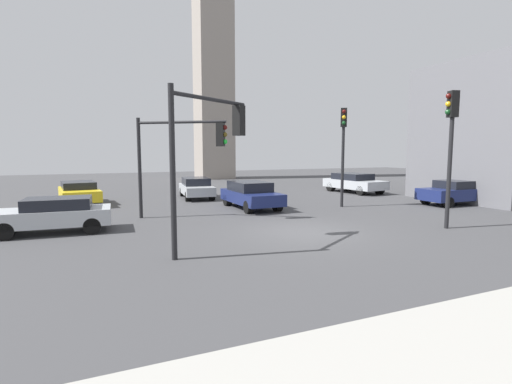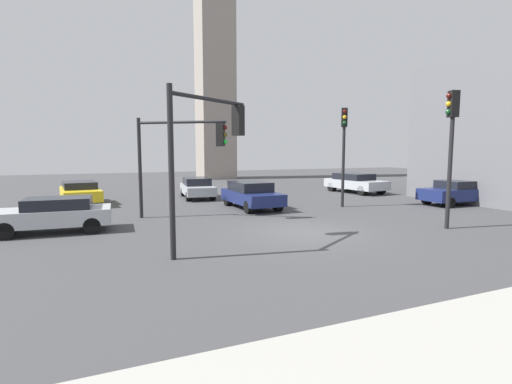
{
  "view_description": "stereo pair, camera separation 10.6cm",
  "coord_description": "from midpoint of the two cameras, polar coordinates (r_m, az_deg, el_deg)",
  "views": [
    {
      "loc": [
        -7.23,
        -12.19,
        3.04
      ],
      "look_at": [
        -0.73,
        2.86,
        1.27
      ],
      "focal_mm": 26.55,
      "sensor_mm": 36.0,
      "label": 1
    },
    {
      "loc": [
        -7.13,
        -12.23,
        3.04
      ],
      "look_at": [
        -0.73,
        2.86,
        1.27
      ],
      "focal_mm": 26.55,
      "sensor_mm": 36.0,
      "label": 2
    }
  ],
  "objects": [
    {
      "name": "traffic_light_1",
      "position": [
        16.55,
        27.52,
        7.79
      ],
      "size": [
        0.49,
        0.39,
        5.33
      ],
      "rotation": [
        0.0,
        0.0,
        2.87
      ],
      "color": "black",
      "rests_on": "ground_plane"
    },
    {
      "name": "traffic_light_2",
      "position": [
        11.79,
        -6.83,
        8.21
      ],
      "size": [
        2.92,
        1.93,
        4.86
      ],
      "rotation": [
        0.0,
        0.0,
        0.56
      ],
      "color": "black",
      "rests_on": "ground_plane"
    },
    {
      "name": "car_3",
      "position": [
        24.85,
        -8.74,
        0.69
      ],
      "size": [
        2.18,
        4.27,
        1.32
      ],
      "rotation": [
        0.0,
        0.0,
        -1.67
      ],
      "color": "#ADB2B7",
      "rests_on": "ground_plane"
    },
    {
      "name": "car_4",
      "position": [
        16.03,
        -27.93,
        -2.94
      ],
      "size": [
        4.13,
        1.98,
        1.32
      ],
      "rotation": [
        0.0,
        0.0,
        3.09
      ],
      "color": "#ADB2B7",
      "rests_on": "ground_plane"
    },
    {
      "name": "car_1",
      "position": [
        20.18,
        -0.57,
        -0.35
      ],
      "size": [
        2.04,
        4.4,
        1.42
      ],
      "rotation": [
        0.0,
        0.0,
        -1.54
      ],
      "color": "navy",
      "rests_on": "ground_plane"
    },
    {
      "name": "car_0",
      "position": [
        28.78,
        14.82,
        1.42
      ],
      "size": [
        2.6,
        4.88,
        1.41
      ],
      "rotation": [
        0.0,
        0.0,
        -1.47
      ],
      "color": "#ADB2B7",
      "rests_on": "ground_plane"
    },
    {
      "name": "traffic_light_0",
      "position": [
        17.0,
        -11.02,
        6.87
      ],
      "size": [
        3.47,
        2.49,
        4.52
      ],
      "rotation": [
        0.0,
        0.0,
        -0.61
      ],
      "color": "black",
      "rests_on": "ground_plane"
    },
    {
      "name": "ground_plane",
      "position": [
        14.49,
        7.35,
        -6.0
      ],
      "size": [
        87.82,
        87.82,
        0.0
      ],
      "primitive_type": "plane",
      "color": "#424244"
    },
    {
      "name": "skyline_tower",
      "position": [
        45.2,
        -6.23,
        25.11
      ],
      "size": [
        3.7,
        3.7,
        35.47
      ],
      "primitive_type": "cube",
      "color": "gray",
      "rests_on": "ground_plane"
    },
    {
      "name": "car_5",
      "position": [
        23.76,
        -24.87,
        -0.02
      ],
      "size": [
        2.41,
        4.51,
        1.32
      ],
      "rotation": [
        0.0,
        0.0,
        -1.45
      ],
      "color": "yellow",
      "rests_on": "ground_plane"
    },
    {
      "name": "traffic_light_3",
      "position": [
        21.09,
        13.25,
        7.83
      ],
      "size": [
        0.44,
        0.49,
        5.34
      ],
      "rotation": [
        0.0,
        0.0,
        -2.16
      ],
      "color": "black",
      "rests_on": "ground_plane"
    },
    {
      "name": "car_2",
      "position": [
        24.53,
        28.31,
        0.02
      ],
      "size": [
        4.43,
        1.97,
        1.38
      ],
      "rotation": [
        0.0,
        0.0,
        3.12
      ],
      "color": "navy",
      "rests_on": "ground_plane"
    }
  ]
}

